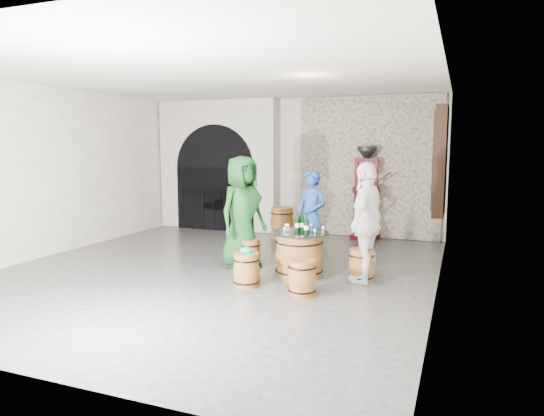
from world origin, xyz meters
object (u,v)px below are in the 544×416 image
at_px(person_blue, 311,216).
at_px(barrel_stool_near_left, 246,270).
at_px(wine_bottle_center, 306,226).
at_px(wine_bottle_right, 302,223).
at_px(barrel_stool_right, 362,265).
at_px(wine_bottle_left, 297,223).
at_px(barrel_table, 299,255).
at_px(person_white, 366,222).
at_px(corking_press, 366,186).
at_px(side_barrel, 282,223).
at_px(barrel_stool_left, 249,254).
at_px(barrel_stool_far, 310,248).
at_px(person_green, 242,212).
at_px(barrel_stool_near_right, 302,278).

bearing_deg(person_blue, barrel_stool_near_left, -84.68).
height_order(wine_bottle_center, wine_bottle_right, same).
xyz_separation_m(barrel_stool_right, wine_bottle_center, (-0.83, -0.20, 0.60)).
height_order(wine_bottle_left, wine_bottle_right, same).
distance_m(barrel_table, person_blue, 1.20).
distance_m(barrel_table, barrel_stool_near_left, 0.99).
bearing_deg(person_white, corking_press, -160.11).
bearing_deg(side_barrel, barrel_stool_left, -81.13).
xyz_separation_m(barrel_stool_left, barrel_stool_far, (0.84, 0.78, 0.00)).
xyz_separation_m(barrel_stool_right, corking_press, (-0.58, 3.39, 0.95)).
bearing_deg(wine_bottle_center, barrel_stool_far, 104.17).
bearing_deg(barrel_stool_right, wine_bottle_left, -177.78).
height_order(barrel_table, barrel_stool_left, barrel_table).
xyz_separation_m(wine_bottle_left, corking_press, (0.45, 3.43, 0.35)).
bearing_deg(barrel_stool_near_left, person_white, 29.71).
xyz_separation_m(barrel_table, person_blue, (-0.14, 1.10, 0.47)).
xyz_separation_m(barrel_stool_left, person_green, (-0.13, 0.03, 0.71)).
relative_size(barrel_table, person_green, 0.49).
bearing_deg(side_barrel, barrel_stool_right, -50.80).
height_order(barrel_stool_near_right, person_green, person_green).
xyz_separation_m(barrel_table, barrel_stool_far, (-0.12, 0.98, -0.11)).
relative_size(person_green, person_white, 1.04).
bearing_deg(side_barrel, corking_press, 14.39).
height_order(barrel_stool_left, person_green, person_green).
bearing_deg(wine_bottle_center, person_green, 164.76).
bearing_deg(wine_bottle_left, side_barrel, 114.55).
bearing_deg(barrel_stool_left, wine_bottle_right, -5.26).
relative_size(barrel_stool_left, wine_bottle_left, 1.56).
height_order(barrel_table, wine_bottle_left, wine_bottle_left).
relative_size(barrel_stool_right, barrel_stool_near_left, 1.00).
bearing_deg(person_green, barrel_stool_far, -31.38).
distance_m(person_green, corking_press, 3.59).
bearing_deg(wine_bottle_left, barrel_stool_near_left, -120.31).
xyz_separation_m(barrel_stool_far, person_green, (-0.97, -0.75, 0.71)).
bearing_deg(barrel_stool_left, person_blue, 47.55).
relative_size(barrel_table, side_barrel, 1.33).
relative_size(barrel_stool_near_left, person_blue, 0.31).
relative_size(person_white, wine_bottle_right, 5.67).
xyz_separation_m(side_barrel, corking_press, (1.81, 0.46, 0.86)).
distance_m(barrel_stool_far, wine_bottle_left, 1.11).
relative_size(barrel_stool_near_left, side_barrel, 0.73).
bearing_deg(barrel_stool_right, side_barrel, 129.20).
xyz_separation_m(barrel_table, side_barrel, (-1.41, 3.02, -0.01)).
bearing_deg(barrel_table, side_barrel, 114.98).
bearing_deg(wine_bottle_left, person_blue, 94.92).
bearing_deg(person_green, side_barrel, 27.25).
distance_m(person_green, person_blue, 1.30).
bearing_deg(side_barrel, wine_bottle_right, -64.14).
bearing_deg(barrel_stool_near_right, barrel_table, 110.69).
distance_m(person_green, wine_bottle_right, 1.11).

